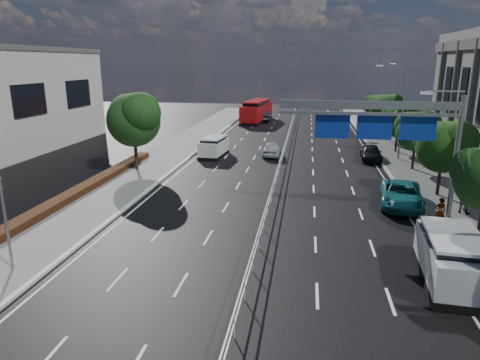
# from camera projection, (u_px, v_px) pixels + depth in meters

# --- Properties ---
(ground) EXTENTS (160.00, 160.00, 0.00)m
(ground) POSITION_uv_depth(u_px,v_px,m) (247.00, 290.00, 17.40)
(ground) COLOR black
(ground) RESTS_ON ground
(kerb_near) EXTENTS (0.25, 140.00, 0.15)m
(kerb_near) POSITION_uv_depth(u_px,v_px,m) (44.00, 272.00, 18.72)
(kerb_near) COLOR silver
(kerb_near) RESTS_ON ground
(median_fence) EXTENTS (0.05, 85.00, 1.02)m
(median_fence) POSITION_uv_depth(u_px,v_px,m) (282.00, 159.00, 38.69)
(median_fence) COLOR silver
(median_fence) RESTS_ON ground
(hedge_near) EXTENTS (1.00, 36.00, 0.44)m
(hedge_near) POSITION_uv_depth(u_px,v_px,m) (26.00, 220.00, 24.05)
(hedge_near) COLOR black
(hedge_near) RESTS_ON sidewalk_near
(overhead_gantry) EXTENTS (10.24, 0.38, 7.45)m
(overhead_gantry) POSITION_uv_depth(u_px,v_px,m) (389.00, 123.00, 24.48)
(overhead_gantry) COLOR gray
(overhead_gantry) RESTS_ON ground
(streetlight_far) EXTENTS (2.78, 2.40, 9.00)m
(streetlight_far) POSITION_uv_depth(u_px,v_px,m) (400.00, 104.00, 39.21)
(streetlight_far) COLOR gray
(streetlight_far) RESTS_ON ground
(near_tree_back) EXTENTS (4.84, 4.51, 6.69)m
(near_tree_back) POSITION_uv_depth(u_px,v_px,m) (134.00, 117.00, 35.07)
(near_tree_back) COLOR black
(near_tree_back) RESTS_ON ground
(far_tree_d) EXTENTS (3.85, 3.59, 5.34)m
(far_tree_d) POSITION_uv_depth(u_px,v_px,m) (444.00, 144.00, 28.53)
(far_tree_d) COLOR black
(far_tree_d) RESTS_ON ground
(far_tree_e) EXTENTS (3.63, 3.38, 5.13)m
(far_tree_e) POSITION_uv_depth(u_px,v_px,m) (417.00, 129.00, 35.71)
(far_tree_e) COLOR black
(far_tree_e) RESTS_ON ground
(far_tree_f) EXTENTS (3.52, 3.28, 5.02)m
(far_tree_f) POSITION_uv_depth(u_px,v_px,m) (399.00, 119.00, 42.87)
(far_tree_f) COLOR black
(far_tree_f) RESTS_ON ground
(far_tree_g) EXTENTS (3.96, 3.69, 5.45)m
(far_tree_g) POSITION_uv_depth(u_px,v_px,m) (386.00, 108.00, 49.94)
(far_tree_g) COLOR black
(far_tree_g) RESTS_ON ground
(far_tree_h) EXTENTS (3.41, 3.18, 4.91)m
(far_tree_h) POSITION_uv_depth(u_px,v_px,m) (377.00, 105.00, 57.17)
(far_tree_h) COLOR black
(far_tree_h) RESTS_ON ground
(white_minivan) EXTENTS (2.31, 4.62, 1.94)m
(white_minivan) POSITION_uv_depth(u_px,v_px,m) (214.00, 147.00, 41.80)
(white_minivan) COLOR black
(white_minivan) RESTS_ON ground
(red_bus) EXTENTS (3.97, 11.37, 3.32)m
(red_bus) POSITION_uv_depth(u_px,v_px,m) (257.00, 111.00, 66.17)
(red_bus) COLOR black
(red_bus) RESTS_ON ground
(near_car_silver) EXTENTS (1.82, 4.25, 1.43)m
(near_car_silver) POSITION_uv_depth(u_px,v_px,m) (272.00, 149.00, 42.19)
(near_car_silver) COLOR #B3B6BB
(near_car_silver) RESTS_ON ground
(near_car_dark) EXTENTS (1.84, 4.93, 1.61)m
(near_car_dark) POSITION_uv_depth(u_px,v_px,m) (264.00, 116.00, 67.19)
(near_car_dark) COLOR black
(near_car_dark) RESTS_ON ground
(silver_minivan) EXTENTS (2.62, 5.36, 2.16)m
(silver_minivan) POSITION_uv_depth(u_px,v_px,m) (451.00, 258.00, 17.78)
(silver_minivan) COLOR black
(silver_minivan) RESTS_ON ground
(parked_car_teal) EXTENTS (3.23, 5.73, 1.51)m
(parked_car_teal) POSITION_uv_depth(u_px,v_px,m) (401.00, 195.00, 27.39)
(parked_car_teal) COLOR #18686D
(parked_car_teal) RESTS_ON ground
(parked_car_dark) EXTENTS (2.06, 4.63, 1.32)m
(parked_car_dark) POSITION_uv_depth(u_px,v_px,m) (371.00, 153.00, 40.43)
(parked_car_dark) COLOR black
(parked_car_dark) RESTS_ON ground
(pedestrian_a) EXTENTS (0.62, 0.43, 1.64)m
(pedestrian_a) POSITION_uv_depth(u_px,v_px,m) (440.00, 212.00, 23.64)
(pedestrian_a) COLOR gray
(pedestrian_a) RESTS_ON sidewalk_far
(pedestrian_b) EXTENTS (1.13, 1.10, 1.83)m
(pedestrian_b) POSITION_uv_depth(u_px,v_px,m) (464.00, 198.00, 25.70)
(pedestrian_b) COLOR gray
(pedestrian_b) RESTS_ON sidewalk_far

